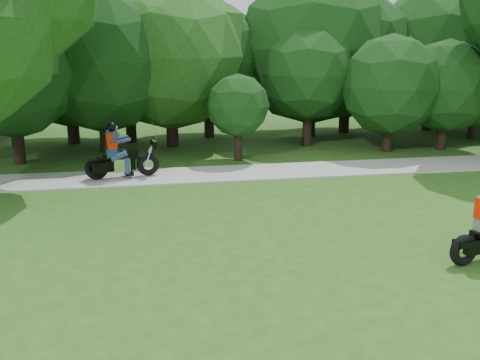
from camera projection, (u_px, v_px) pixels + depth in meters
name	position (u px, v px, depth m)	size (l,w,h in m)	color
ground	(404.00, 260.00, 11.16)	(100.00, 100.00, 0.00)	#2C5117
walkway	(297.00, 170.00, 18.77)	(60.00, 2.20, 0.06)	#9D9D98
tree_line	(284.00, 58.00, 24.31)	(38.71, 12.31, 7.62)	black
touring_motorcycle	(118.00, 158.00, 17.46)	(2.44, 0.98, 1.86)	black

